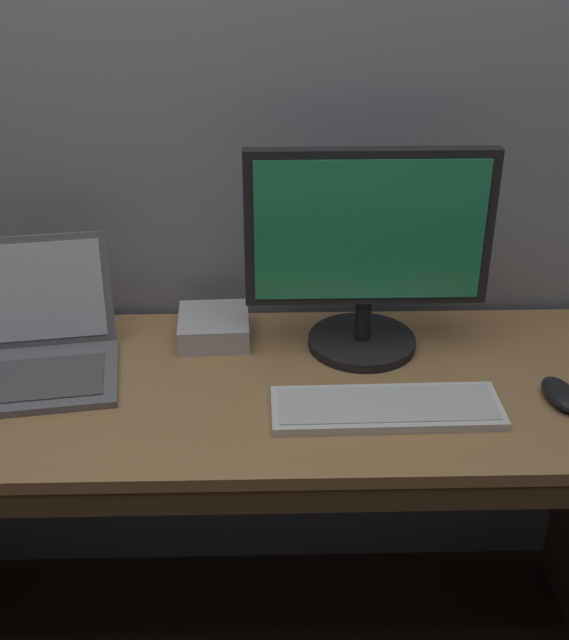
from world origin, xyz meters
TOP-DOWN VIEW (x-y plane):
  - desk at (0.00, -0.01)m, footprint 1.73×0.58m
  - laptop_space_gray at (-0.39, 0.07)m, footprint 0.36×0.33m
  - external_monitor at (0.28, 0.13)m, footprint 0.48×0.23m
  - wired_keyboard at (0.30, -0.10)m, footprint 0.43×0.15m
  - computer_mouse at (0.63, -0.08)m, footprint 0.07×0.12m
  - external_drive_box at (-0.04, 0.18)m, footprint 0.15×0.16m

SIDE VIEW (x-z plane):
  - desk at x=0.00m, z-range 0.13..0.89m
  - wired_keyboard at x=0.30m, z-range 0.76..0.78m
  - computer_mouse at x=0.63m, z-range 0.76..0.79m
  - external_drive_box at x=-0.04m, z-range 0.76..0.81m
  - laptop_space_gray at x=-0.39m, z-range 0.69..0.94m
  - external_monitor at x=0.28m, z-range 0.77..1.20m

